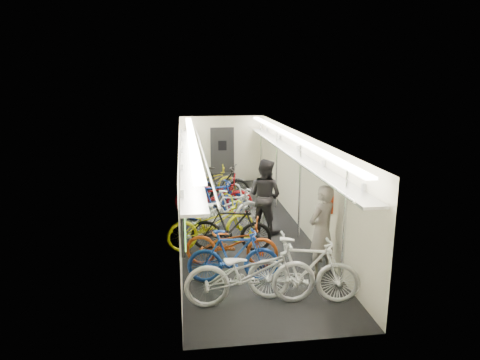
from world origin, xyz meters
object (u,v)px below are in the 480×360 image
object	(u,v)px
passenger_near	(322,231)
backpack	(333,204)
passenger_mid	(265,196)
bicycle_1	(233,256)
bicycle_0	(251,272)

from	to	relation	value
passenger_near	backpack	bearing A→B (deg)	-162.60
passenger_mid	bicycle_1	bearing A→B (deg)	110.21
bicycle_1	passenger_mid	xyz separation A→B (m)	(1.09, 2.61, 0.40)
backpack	bicycle_0	bearing A→B (deg)	-141.50
bicycle_0	passenger_mid	bearing A→B (deg)	-13.81
passenger_near	bicycle_1	bearing A→B (deg)	-29.76
passenger_near	bicycle_0	bearing A→B (deg)	-0.97
bicycle_0	bicycle_1	bearing A→B (deg)	13.19
bicycle_0	bicycle_1	distance (m)	0.88
bicycle_1	backpack	xyz separation A→B (m)	(2.06, 0.54, 0.76)
bicycle_1	backpack	distance (m)	2.26
bicycle_0	passenger_mid	distance (m)	3.60
bicycle_0	passenger_near	bearing A→B (deg)	-57.00
bicycle_0	passenger_near	size ratio (longest dim) A/B	1.24
bicycle_0	backpack	distance (m)	2.44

